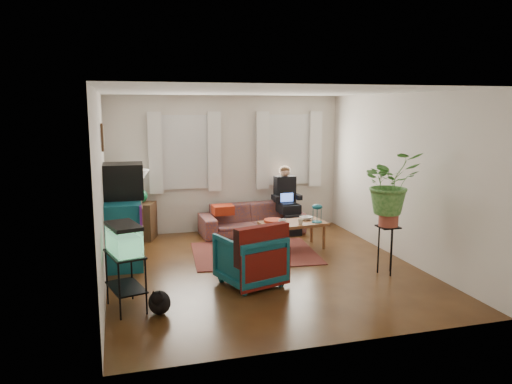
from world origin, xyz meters
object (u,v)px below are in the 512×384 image
object	(u,v)px
armchair	(250,256)
side_table	(142,221)
plant_stand	(387,250)
coffee_table	(293,235)
sofa	(252,214)
dresser	(123,232)
aquarium_stand	(126,281)

from	to	relation	value
armchair	side_table	bearing A→B (deg)	-83.22
plant_stand	coffee_table	bearing A→B (deg)	117.75
sofa	side_table	size ratio (longest dim) A/B	2.89
side_table	dresser	bearing A→B (deg)	-103.69
side_table	coffee_table	size ratio (longest dim) A/B	0.62
aquarium_stand	coffee_table	xyz separation A→B (m)	(2.81, 1.93, -0.12)
dresser	coffee_table	distance (m)	2.81
dresser	plant_stand	bearing A→B (deg)	-20.66
side_table	dresser	distance (m)	1.45
coffee_table	dresser	bearing A→B (deg)	176.15
dresser	aquarium_stand	xyz separation A→B (m)	(-0.01, -1.84, -0.16)
aquarium_stand	plant_stand	size ratio (longest dim) A/B	0.98
armchair	coffee_table	world-z (taller)	armchair
dresser	coffee_table	world-z (taller)	dresser
dresser	plant_stand	xyz separation A→B (m)	(3.65, -1.53, -0.15)
dresser	coffee_table	xyz separation A→B (m)	(2.80, 0.09, -0.28)
sofa	coffee_table	distance (m)	1.20
armchair	plant_stand	xyz separation A→B (m)	(2.01, -0.12, -0.04)
dresser	aquarium_stand	world-z (taller)	dresser
armchair	coffee_table	distance (m)	1.91
side_table	plant_stand	xyz separation A→B (m)	(3.31, -2.93, 0.02)
sofa	side_table	bearing A→B (deg)	172.75
side_table	aquarium_stand	world-z (taller)	aquarium_stand
sofa	side_table	xyz separation A→B (m)	(-2.03, 0.19, -0.04)
armchair	plant_stand	world-z (taller)	armchair
sofa	dresser	size ratio (longest dim) A/B	1.74
dresser	coffee_table	bearing A→B (deg)	3.89
sofa	aquarium_stand	xyz separation A→B (m)	(-2.38, -3.04, -0.03)
armchair	coffee_table	xyz separation A→B (m)	(1.16, 1.50, -0.16)
side_table	aquarium_stand	xyz separation A→B (m)	(-0.35, -3.24, 0.01)
coffee_table	sofa	bearing A→B (deg)	105.37
sofa	side_table	distance (m)	2.04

